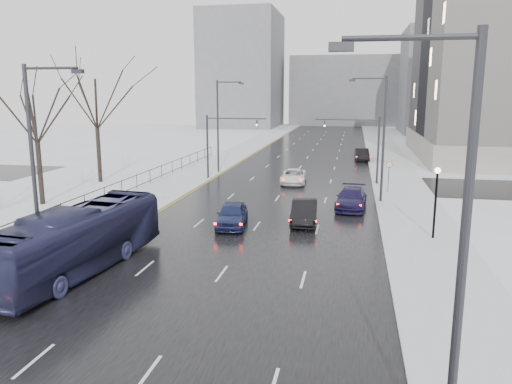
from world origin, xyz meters
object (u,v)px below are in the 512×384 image
Objects in this scene: sedan_right_cross at (294,176)px; sedan_right_far at (351,199)px; streetlight_r_near at (452,249)px; bus at (78,240)px; sedan_right_near at (304,212)px; mast_signal_right at (367,142)px; sedan_center_near at (232,215)px; no_uturn_sign at (389,168)px; mast_signal_left at (218,139)px; lamppost_r_mid at (436,192)px; tree_park_e at (101,183)px; tree_park_d at (43,205)px; streetlight_l_far at (220,122)px; streetlight_r_mid at (381,133)px; sedan_right_distant at (362,155)px; streetlight_l_near at (37,162)px.

sedan_right_far is at bearing -62.96° from sedan_right_cross.
streetlight_r_near is 38.17m from sedan_right_cross.
sedan_right_near is at bearing 54.55° from bus.
mast_signal_right is at bearing 68.06° from bus.
sedan_center_near is 4.90m from sedan_right_near.
no_uturn_sign reaches higher than sedan_right_near.
mast_signal_left is at bearing 170.35° from sedan_right_cross.
sedan_right_near is 0.90× the size of sedan_right_far.
lamppost_r_mid is at bearing -82.67° from no_uturn_sign.
lamppost_r_mid is 0.91× the size of sedan_center_near.
sedan_right_far is (-1.24, -10.62, -3.29)m from mast_signal_right.
bus is (11.20, -23.02, 1.66)m from tree_park_e.
tree_park_d reaches higher than sedan_right_far.
no_uturn_sign is (27.00, 10.00, 2.30)m from tree_park_d.
bus is (1.17, -31.02, -3.96)m from streetlight_l_far.
tree_park_d reaches higher than sedan_center_near.
tree_park_d is at bearing -166.99° from streetlight_r_mid.
tree_park_e is 27.25m from streetlight_r_mid.
mast_signal_right is 14.65m from mast_signal_left.
lamppost_r_mid is 20.17m from bus.
bus is 11.11m from sedan_center_near.
streetlight_r_near is at bearing -92.98° from sedan_right_distant.
streetlight_l_near is at bearing -55.47° from tree_park_d.
streetlight_l_near is 32.03m from mast_signal_right.
no_uturn_sign is at bearing -88.59° from sedan_right_distant.
no_uturn_sign is 0.58× the size of sedan_center_near.
lamppost_r_mid is 18.41m from mast_signal_right.
sedan_right_near reaches higher than sedan_right_far.
bus is (-18.00, -9.02, -1.29)m from lamppost_r_mid.
tree_park_d is at bearing 172.09° from lamppost_r_mid.
streetlight_r_mid is 2.13× the size of sedan_right_distant.
streetlight_r_near is 19.14m from bus.
streetlight_r_near is 34.18m from no_uturn_sign.
mast_signal_left is at bearing 100.83° from sedan_center_near.
tree_park_e is 3.15× the size of lamppost_r_mid.
streetlight_r_near is 0.86× the size of bus.
sedan_center_near is 0.98× the size of sedan_right_near.
streetlight_l_near is at bearing -133.95° from bus.
streetlight_r_mid is at bearing -36.30° from streetlight_l_far.
streetlight_l_near is 3.70× the size of no_uturn_sign.
streetlight_l_near is 28.05m from mast_signal_left.
streetlight_r_mid reaches higher than sedan_center_near.
sedan_right_distant is at bearing 95.39° from no_uturn_sign.
sedan_right_cross is at bearing 35.55° from tree_park_d.
tree_park_d is 2.92× the size of lamppost_r_mid.
tree_park_d is 28.88m from no_uturn_sign.
sedan_center_near is (6.57, 10.65, -4.78)m from streetlight_l_near.
mast_signal_left is 22.74m from sedan_right_distant.
mast_signal_left is 1.39× the size of sedan_center_near.
bus is at bearing -128.57° from streetlight_r_mid.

